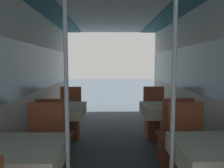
{
  "coord_description": "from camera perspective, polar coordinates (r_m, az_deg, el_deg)",
  "views": [
    {
      "loc": [
        -0.11,
        -0.88,
        1.45
      ],
      "look_at": [
        -0.03,
        2.43,
        1.14
      ],
      "focal_mm": 35.0,
      "sensor_mm": 36.0,
      "label": 1
    }
  ],
  "objects": [
    {
      "name": "dining_table_left_0",
      "position": [
        2.1,
        -22.54,
        -17.46
      ],
      "size": [
        0.7,
        0.7,
        0.76
      ],
      "color": "#4C4C51",
      "rests_on": "ground_plane"
    },
    {
      "name": "chair_right_far_0",
      "position": [
        2.82,
        19.53,
        -19.08
      ],
      "size": [
        0.42,
        0.42,
        0.99
      ],
      "rotation": [
        0.0,
        0.0,
        3.14
      ],
      "color": "brown",
      "rests_on": "ground_plane"
    },
    {
      "name": "chair_left_near_1",
      "position": [
        3.29,
        -14.49,
        -15.31
      ],
      "size": [
        0.42,
        0.42,
        0.99
      ],
      "color": "brown",
      "rests_on": "ground_plane"
    },
    {
      "name": "wall_right",
      "position": [
        3.15,
        24.54,
        -0.01
      ],
      "size": [
        0.05,
        6.69,
        2.29
      ],
      "color": "silver",
      "rests_on": "ground_plane"
    },
    {
      "name": "wall_left",
      "position": [
        3.06,
        -23.47,
        -0.11
      ],
      "size": [
        0.05,
        6.69,
        2.29
      ],
      "color": "silver",
      "rests_on": "ground_plane"
    },
    {
      "name": "support_pole_left_0",
      "position": [
        1.85,
        -11.78,
        -4.1
      ],
      "size": [
        0.04,
        0.04,
        2.29
      ],
      "color": "silver",
      "rests_on": "ground_plane"
    },
    {
      "name": "dining_table_left_1",
      "position": [
        3.75,
        -12.54,
        -7.11
      ],
      "size": [
        0.7,
        0.7,
        0.76
      ],
      "color": "#4C4C51",
      "rests_on": "ground_plane"
    },
    {
      "name": "chair_right_near_1",
      "position": [
        3.35,
        15.73,
        -14.98
      ],
      "size": [
        0.42,
        0.42,
        0.99
      ],
      "color": "brown",
      "rests_on": "ground_plane"
    },
    {
      "name": "dining_table_right_0",
      "position": [
        2.18,
        25.62,
        -16.65
      ],
      "size": [
        0.7,
        0.7,
        0.76
      ],
      "color": "#4C4C51",
      "rests_on": "ground_plane"
    },
    {
      "name": "dining_table_right_1",
      "position": [
        3.8,
        13.22,
        -6.96
      ],
      "size": [
        0.7,
        0.7,
        0.76
      ],
      "color": "#4C4C51",
      "rests_on": "ground_plane"
    },
    {
      "name": "chair_left_far_1",
      "position": [
        4.4,
        -10.93,
        -9.94
      ],
      "size": [
        0.42,
        0.42,
        0.99
      ],
      "rotation": [
        0.0,
        0.0,
        3.14
      ],
      "color": "brown",
      "rests_on": "ground_plane"
    },
    {
      "name": "chair_right_far_1",
      "position": [
        4.44,
        11.17,
        -9.8
      ],
      "size": [
        0.42,
        0.42,
        0.99
      ],
      "rotation": [
        0.0,
        0.0,
        3.14
      ],
      "color": "brown",
      "rests_on": "ground_plane"
    },
    {
      "name": "chair_left_far_0",
      "position": [
        2.75,
        -17.53,
        -19.63
      ],
      "size": [
        0.42,
        0.42,
        0.99
      ],
      "rotation": [
        0.0,
        0.0,
        3.14
      ],
      "color": "brown",
      "rests_on": "ground_plane"
    },
    {
      "name": "support_pole_right_0",
      "position": [
        1.91,
        15.72,
        -3.93
      ],
      "size": [
        0.04,
        0.04,
        2.29
      ],
      "color": "silver",
      "rests_on": "ground_plane"
    }
  ]
}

